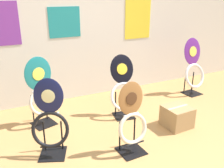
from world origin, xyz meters
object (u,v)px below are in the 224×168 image
toilet_seat_display_teal_sax (41,92)px  storage_box (177,117)px  toilet_seat_display_jazz_black (124,90)px  toilet_seat_display_navy_moon (50,121)px  toilet_seat_display_woodgrain (132,122)px  toilet_seat_display_purple_note (194,69)px

toilet_seat_display_teal_sax → storage_box: size_ratio=2.68×
toilet_seat_display_jazz_black → storage_box: (0.50, -0.58, -0.26)m
storage_box → toilet_seat_display_navy_moon: bearing=176.5°
toilet_seat_display_jazz_black → storage_box: size_ratio=2.51×
toilet_seat_display_navy_moon → storage_box: size_ratio=2.49×
toilet_seat_display_teal_sax → toilet_seat_display_jazz_black: bearing=-12.7°
toilet_seat_display_woodgrain → toilet_seat_display_teal_sax: toilet_seat_display_teal_sax is taller
toilet_seat_display_jazz_black → toilet_seat_display_woodgrain: (-0.34, -0.82, -0.02)m
toilet_seat_display_navy_moon → toilet_seat_display_teal_sax: bearing=86.2°
toilet_seat_display_purple_note → storage_box: (-1.00, -0.81, -0.31)m
toilet_seat_display_navy_moon → toilet_seat_display_purple_note: toilet_seat_display_purple_note is taller
toilet_seat_display_navy_moon → storage_box: toilet_seat_display_navy_moon is taller
toilet_seat_display_jazz_black → toilet_seat_display_navy_moon: bearing=-157.1°
toilet_seat_display_woodgrain → toilet_seat_display_teal_sax: 1.31m
toilet_seat_display_jazz_black → storage_box: toilet_seat_display_jazz_black is taller
toilet_seat_display_jazz_black → toilet_seat_display_teal_sax: bearing=167.3°
toilet_seat_display_purple_note → toilet_seat_display_navy_moon: bearing=-165.0°
toilet_seat_display_purple_note → toilet_seat_display_teal_sax: 2.59m
toilet_seat_display_navy_moon → toilet_seat_display_purple_note: bearing=15.0°
toilet_seat_display_jazz_black → storage_box: 0.81m
toilet_seat_display_purple_note → storage_box: toilet_seat_display_purple_note is taller
toilet_seat_display_purple_note → toilet_seat_display_jazz_black: bearing=-171.4°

